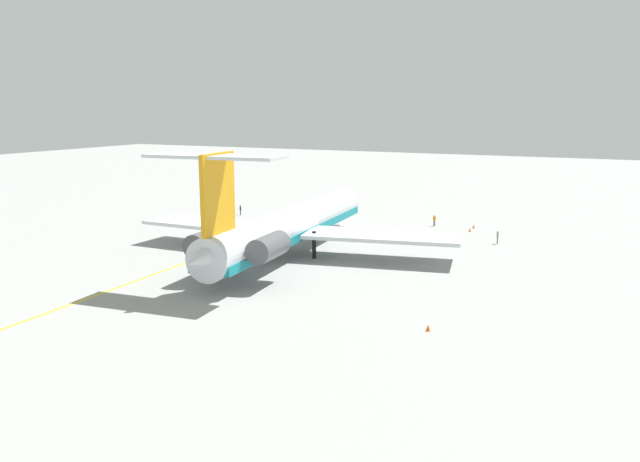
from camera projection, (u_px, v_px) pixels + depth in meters
ground at (261, 244)px, 88.76m from camera, size 350.84×350.84×0.00m
main_jetliner at (287, 226)px, 80.96m from camera, size 47.97×42.42×13.97m
ground_crew_near_nose at (498, 236)px, 88.60m from camera, size 0.43×0.28×1.77m
ground_crew_near_tail at (240, 209)px, 112.16m from camera, size 0.44×0.28×1.73m
ground_crew_portside at (434, 219)px, 101.72m from camera, size 0.29×0.39×1.79m
safety_cone_nose at (474, 226)px, 100.20m from camera, size 0.40×0.40×0.55m
safety_cone_wingtip at (470, 230)px, 97.44m from camera, size 0.40×0.40×0.55m
safety_cone_tail at (428, 328)px, 54.47m from camera, size 0.40×0.40×0.55m
taxiway_centreline at (230, 247)px, 86.97m from camera, size 82.11×3.08×0.01m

